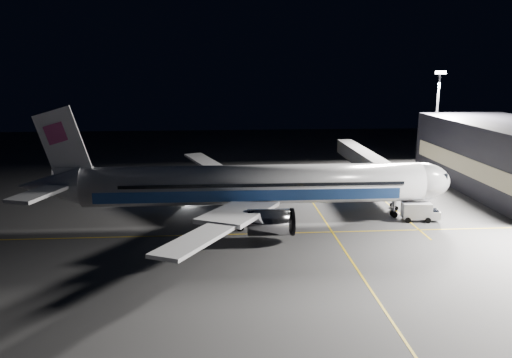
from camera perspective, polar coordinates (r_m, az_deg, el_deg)
The scene contains 13 objects.
ground at distance 72.37m, azimuth -0.11°, elevation -4.70°, with size 200.00×200.00×0.00m, color #4C4C4F.
guide_line_main at distance 73.70m, azimuth 7.70°, elevation -4.49°, with size 0.25×80.00×0.01m, color gold.
guide_line_cross at distance 66.70m, azimuth 0.25°, elevation -6.27°, with size 70.00×0.25×0.01m, color gold.
guide_line_side at distance 86.05m, azimuth 14.21°, elevation -2.21°, with size 0.25×40.00×0.01m, color gold.
airliner at distance 70.90m, azimuth -0.97°, elevation -0.75°, with size 61.48×54.22×16.64m.
terminal at distance 98.38m, azimuth 27.07°, elevation 2.22°, with size 18.12×40.00×12.00m.
jet_bridge at distance 92.50m, azimuth 12.83°, elevation 1.84°, with size 3.60×34.40×6.30m.
floodlight_mast_north at distance 110.65m, azimuth 19.98°, elevation 7.26°, with size 2.40×0.68×20.70m.
service_truck at distance 75.35m, azimuth 18.22°, elevation -3.52°, with size 5.41×2.73×2.67m.
baggage_tug at distance 82.38m, azimuth -8.05°, elevation -2.07°, with size 2.57×2.23×1.63m.
safety_cone_a at distance 82.48m, azimuth 1.30°, elevation -2.25°, with size 0.40×0.40×0.60m, color #EE410A.
safety_cone_b at distance 84.43m, azimuth -2.60°, elevation -1.93°, with size 0.34×0.34×0.51m, color #EE410A.
safety_cone_c at distance 80.39m, azimuth -3.84°, elevation -2.70°, with size 0.37×0.37×0.56m, color #EE410A.
Camera 1 is at (-4.74, -68.74, 22.14)m, focal length 35.00 mm.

